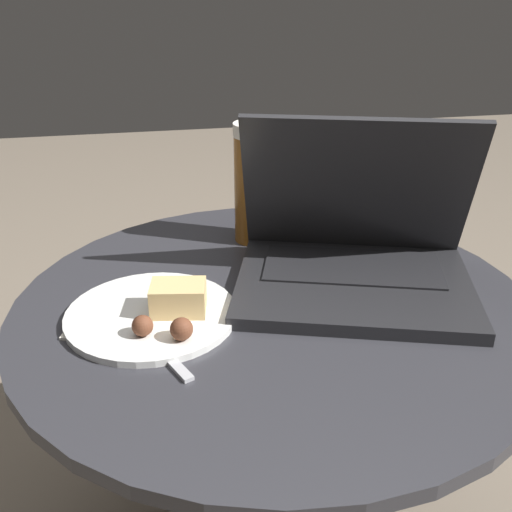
{
  "coord_description": "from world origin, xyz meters",
  "views": [
    {
      "loc": [
        -0.16,
        -0.68,
        0.89
      ],
      "look_at": [
        -0.03,
        -0.01,
        0.56
      ],
      "focal_mm": 42.0,
      "sensor_mm": 36.0,
      "label": 1
    }
  ],
  "objects": [
    {
      "name": "laptop",
      "position": [
        0.12,
        0.03,
        0.54
      ],
      "size": [
        0.38,
        0.33,
        0.23
      ],
      "color": "#232326",
      "rests_on": "table"
    },
    {
      "name": "fork",
      "position": [
        -0.17,
        -0.06,
        0.5
      ],
      "size": [
        0.08,
        0.17,
        0.01
      ],
      "color": "#B2B2B7",
      "rests_on": "table"
    },
    {
      "name": "beer_glass",
      "position": [
        0.02,
        0.2,
        0.59
      ],
      "size": [
        0.07,
        0.07,
        0.19
      ],
      "color": "brown",
      "rests_on": "table"
    },
    {
      "name": "napkin",
      "position": [
        -0.17,
        -0.01,
        0.49
      ],
      "size": [
        0.21,
        0.17,
        0.0
      ],
      "color": "silver",
      "rests_on": "table"
    },
    {
      "name": "table",
      "position": [
        0.0,
        0.0,
        0.37
      ],
      "size": [
        0.7,
        0.7,
        0.49
      ],
      "color": "#515156",
      "rests_on": "ground_plane"
    },
    {
      "name": "snack_plate",
      "position": [
        -0.15,
        -0.02,
        0.5
      ],
      "size": [
        0.22,
        0.22,
        0.05
      ],
      "color": "silver",
      "rests_on": "table"
    }
  ]
}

